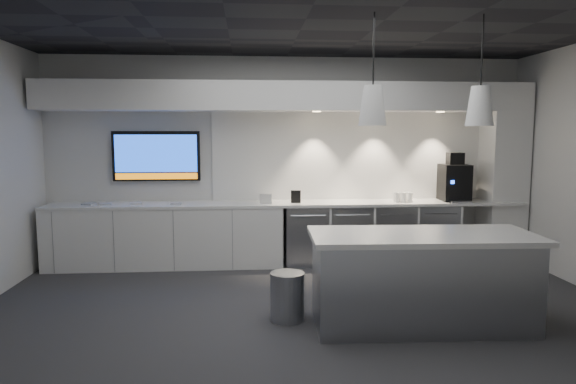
{
  "coord_description": "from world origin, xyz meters",
  "views": [
    {
      "loc": [
        -0.58,
        -5.12,
        1.9
      ],
      "look_at": [
        -0.09,
        1.1,
        1.18
      ],
      "focal_mm": 32.0,
      "sensor_mm": 36.0,
      "label": 1
    }
  ],
  "objects": [
    {
      "name": "floor",
      "position": [
        0.0,
        0.0,
        0.0
      ],
      "size": [
        7.0,
        7.0,
        0.0
      ],
      "primitive_type": "plane",
      "color": "#303032",
      "rests_on": "ground"
    },
    {
      "name": "ceiling",
      "position": [
        0.0,
        0.0,
        3.0
      ],
      "size": [
        7.0,
        7.0,
        0.0
      ],
      "primitive_type": "plane",
      "rotation": [
        3.14,
        0.0,
        0.0
      ],
      "color": "black",
      "rests_on": "wall_back"
    },
    {
      "name": "wall_back",
      "position": [
        0.0,
        2.5,
        1.5
      ],
      "size": [
        7.0,
        0.0,
        7.0
      ],
      "primitive_type": "plane",
      "rotation": [
        1.57,
        0.0,
        0.0
      ],
      "color": "silver",
      "rests_on": "floor"
    },
    {
      "name": "wall_front",
      "position": [
        0.0,
        -2.5,
        1.5
      ],
      "size": [
        7.0,
        0.0,
        7.0
      ],
      "primitive_type": "plane",
      "rotation": [
        -1.57,
        0.0,
        0.0
      ],
      "color": "silver",
      "rests_on": "floor"
    },
    {
      "name": "back_counter",
      "position": [
        0.0,
        2.17,
        0.88
      ],
      "size": [
        6.8,
        0.65,
        0.04
      ],
      "primitive_type": "cube",
      "color": "white",
      "rests_on": "left_base_cabinets"
    },
    {
      "name": "left_base_cabinets",
      "position": [
        -1.75,
        2.17,
        0.43
      ],
      "size": [
        3.3,
        0.63,
        0.86
      ],
      "primitive_type": "cube",
      "color": "white",
      "rests_on": "floor"
    },
    {
      "name": "fridge_unit_a",
      "position": [
        0.25,
        2.17,
        0.42
      ],
      "size": [
        0.6,
        0.61,
        0.85
      ],
      "primitive_type": "cube",
      "color": "gray",
      "rests_on": "floor"
    },
    {
      "name": "fridge_unit_b",
      "position": [
        0.88,
        2.17,
        0.42
      ],
      "size": [
        0.6,
        0.61,
        0.85
      ],
      "primitive_type": "cube",
      "color": "gray",
      "rests_on": "floor"
    },
    {
      "name": "fridge_unit_c",
      "position": [
        1.51,
        2.17,
        0.42
      ],
      "size": [
        0.6,
        0.61,
        0.85
      ],
      "primitive_type": "cube",
      "color": "gray",
      "rests_on": "floor"
    },
    {
      "name": "fridge_unit_d",
      "position": [
        2.14,
        2.17,
        0.42
      ],
      "size": [
        0.6,
        0.61,
        0.85
      ],
      "primitive_type": "cube",
      "color": "gray",
      "rests_on": "floor"
    },
    {
      "name": "backsplash",
      "position": [
        1.2,
        2.48,
        1.55
      ],
      "size": [
        4.6,
        0.03,
        1.3
      ],
      "primitive_type": "cube",
      "color": "white",
      "rests_on": "wall_back"
    },
    {
      "name": "soffit",
      "position": [
        0.0,
        2.2,
        2.4
      ],
      "size": [
        6.9,
        0.6,
        0.4
      ],
      "primitive_type": "cube",
      "color": "white",
      "rests_on": "wall_back"
    },
    {
      "name": "column",
      "position": [
        3.2,
        2.2,
        1.3
      ],
      "size": [
        0.55,
        0.55,
        2.6
      ],
      "primitive_type": "cube",
      "color": "white",
      "rests_on": "floor"
    },
    {
      "name": "wall_tv",
      "position": [
        -1.9,
        2.45,
        1.56
      ],
      "size": [
        1.25,
        0.07,
        0.72
      ],
      "color": "black",
      "rests_on": "wall_back"
    },
    {
      "name": "island",
      "position": [
        1.11,
        -0.33,
        0.47
      ],
      "size": [
        2.22,
        1.02,
        0.92
      ],
      "rotation": [
        0.0,
        0.0,
        -0.04
      ],
      "color": "gray",
      "rests_on": "floor"
    },
    {
      "name": "bin",
      "position": [
        -0.19,
        -0.08,
        0.25
      ],
      "size": [
        0.44,
        0.44,
        0.49
      ],
      "primitive_type": "cylinder",
      "rotation": [
        0.0,
        0.0,
        0.32
      ],
      "color": "gray",
      "rests_on": "floor"
    },
    {
      "name": "coffee_machine",
      "position": [
        2.46,
        2.2,
        1.19
      ],
      "size": [
        0.41,
        0.58,
        0.71
      ],
      "rotation": [
        0.0,
        0.0,
        -0.06
      ],
      "color": "black",
      "rests_on": "back_counter"
    },
    {
      "name": "sign_black",
      "position": [
        0.1,
        2.11,
        0.99
      ],
      "size": [
        0.14,
        0.04,
        0.18
      ],
      "primitive_type": "cube",
      "rotation": [
        0.0,
        0.0,
        -0.13
      ],
      "color": "black",
      "rests_on": "back_counter"
    },
    {
      "name": "sign_white",
      "position": [
        -0.33,
        2.05,
        0.97
      ],
      "size": [
        0.18,
        0.07,
        0.14
      ],
      "primitive_type": "cube",
      "rotation": [
        0.0,
        0.0,
        -0.28
      ],
      "color": "white",
      "rests_on": "back_counter"
    },
    {
      "name": "cup_cluster",
      "position": [
        1.65,
        2.08,
        0.97
      ],
      "size": [
        0.26,
        0.16,
        0.14
      ],
      "primitive_type": null,
      "color": "white",
      "rests_on": "back_counter"
    },
    {
      "name": "tray_a",
      "position": [
        -2.79,
        2.14,
        0.91
      ],
      "size": [
        0.2,
        0.2,
        0.02
      ],
      "primitive_type": "cube",
      "rotation": [
        0.0,
        0.0,
        -0.34
      ],
      "color": "#AFAFAF",
      "rests_on": "back_counter"
    },
    {
      "name": "tray_b",
      "position": [
        -2.56,
        2.11,
        0.91
      ],
      "size": [
        0.2,
        0.2,
        0.02
      ],
      "primitive_type": "cube",
      "rotation": [
        0.0,
        0.0,
        0.27
      ],
      "color": "#AFAFAF",
      "rests_on": "back_counter"
    },
    {
      "name": "tray_c",
      "position": [
        -2.15,
        2.15,
        0.91
      ],
      "size": [
        0.19,
        0.19,
        0.02
      ],
      "primitive_type": "cube",
      "rotation": [
        0.0,
        0.0,
        0.24
      ],
      "color": "#AFAFAF",
      "rests_on": "back_counter"
    },
    {
      "name": "tray_d",
      "position": [
        -1.58,
        2.09,
        0.91
      ],
      "size": [
        0.17,
        0.17,
        0.02
      ],
      "primitive_type": "cube",
      "rotation": [
        0.0,
        0.0,
        0.05
      ],
      "color": "#AFAFAF",
      "rests_on": "back_counter"
    },
    {
      "name": "pendant_left",
      "position": [
        0.59,
        -0.33,
        2.15
      ],
      "size": [
        0.26,
        0.26,
        1.08
      ],
      "color": "white",
      "rests_on": "ceiling"
    },
    {
      "name": "pendant_right",
      "position": [
        1.63,
        -0.33,
        2.15
      ],
      "size": [
        0.26,
        0.26,
        1.08
      ],
      "color": "white",
      "rests_on": "ceiling"
    }
  ]
}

